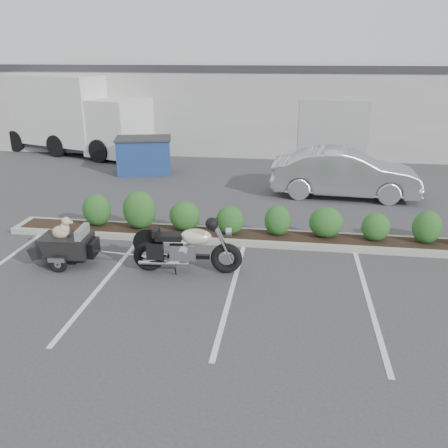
# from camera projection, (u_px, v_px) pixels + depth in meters

# --- Properties ---
(ground) EXTENTS (90.00, 90.00, 0.00)m
(ground) POSITION_uv_depth(u_px,v_px,m) (180.00, 274.00, 10.31)
(ground) COLOR #38383A
(ground) RESTS_ON ground
(planter_kerb) EXTENTS (12.00, 1.00, 0.15)m
(planter_kerb) POSITION_uv_depth(u_px,v_px,m) (238.00, 237.00, 12.19)
(planter_kerb) COLOR #9E9E93
(planter_kerb) RESTS_ON ground
(building) EXTENTS (26.00, 10.00, 4.00)m
(building) POSITION_uv_depth(u_px,v_px,m) (252.00, 102.00, 25.42)
(building) COLOR #9EA099
(building) RESTS_ON ground
(motorcycle) EXTENTS (2.40, 0.83, 1.38)m
(motorcycle) POSITION_uv_depth(u_px,v_px,m) (187.00, 249.00, 10.23)
(motorcycle) COLOR black
(motorcycle) RESTS_ON ground
(pet_trailer) EXTENTS (1.92, 1.08, 1.14)m
(pet_trailer) POSITION_uv_depth(u_px,v_px,m) (66.00, 244.00, 10.65)
(pet_trailer) COLOR black
(pet_trailer) RESTS_ON ground
(sedan) EXTENTS (4.84, 1.91, 1.57)m
(sedan) POSITION_uv_depth(u_px,v_px,m) (345.00, 173.00, 15.58)
(sedan) COLOR silver
(sedan) RESTS_ON ground
(dumpster) EXTENTS (2.43, 1.94, 1.41)m
(dumpster) POSITION_uv_depth(u_px,v_px,m) (144.00, 155.00, 18.67)
(dumpster) COLOR navy
(dumpster) RESTS_ON ground
(delivery_truck) EXTENTS (8.12, 4.89, 3.54)m
(delivery_truck) POSITION_uv_depth(u_px,v_px,m) (76.00, 116.00, 22.17)
(delivery_truck) COLOR silver
(delivery_truck) RESTS_ON ground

